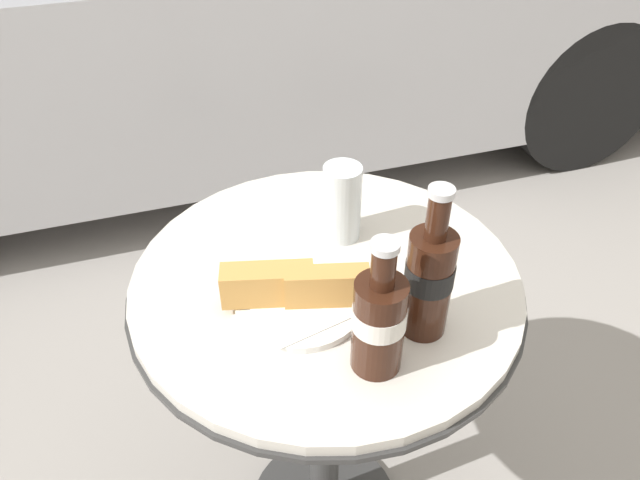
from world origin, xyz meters
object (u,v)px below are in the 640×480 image
Objects in this scene: cola_bottle_right at (379,320)px; drinking_glass at (342,206)px; bistro_table at (325,344)px; lunch_plate_near at (296,293)px; cola_bottle_left at (429,278)px.

cola_bottle_right is 0.29m from drinking_glass.
bistro_table is 3.30× the size of lunch_plate_near.
bistro_table is at bearing 123.81° from cola_bottle_left.
lunch_plate_near is (-0.06, -0.05, 0.19)m from bistro_table.
cola_bottle_right is 1.56× the size of drinking_glass.
cola_bottle_right is at bearing -154.74° from cola_bottle_left.
drinking_glass is at bearing 58.01° from bistro_table.
cola_bottle_right reaches higher than bistro_table.
cola_bottle_right is at bearing -62.44° from lunch_plate_near.
cola_bottle_left is (0.10, -0.15, 0.26)m from bistro_table.
cola_bottle_left reaches higher than bistro_table.
cola_bottle_right is 0.97× the size of lunch_plate_near.
cola_bottle_right is (-0.09, -0.04, -0.01)m from cola_bottle_left.
cola_bottle_left is 0.21m from lunch_plate_near.
drinking_glass reaches higher than lunch_plate_near.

